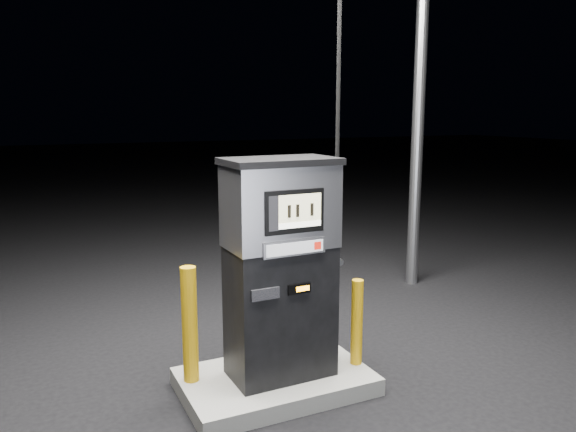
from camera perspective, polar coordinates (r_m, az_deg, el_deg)
name	(u,v)px	position (r m, az deg, el deg)	size (l,w,h in m)	color
ground	(275,389)	(5.11, -1.31, -17.20)	(80.00, 80.00, 0.00)	black
pump_island	(275,381)	(5.08, -1.31, -16.45)	(1.60, 1.00, 0.15)	slate
fuel_dispenser	(281,267)	(4.70, -0.74, -5.16)	(1.02, 0.57, 3.86)	black
bollard_left	(190,325)	(4.80, -9.95, -10.81)	(0.13, 0.13, 0.99)	#CA930B
bollard_right	(357,322)	(5.10, 7.00, -10.65)	(0.10, 0.10, 0.78)	#CA930B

